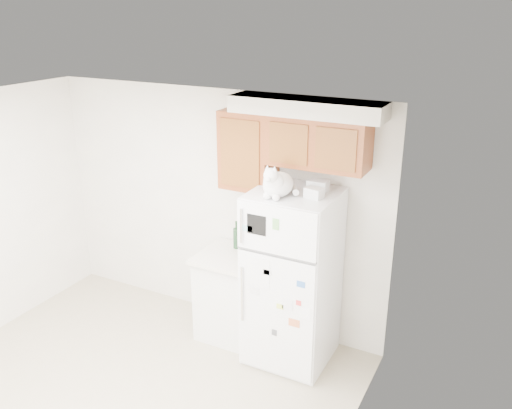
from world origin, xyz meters
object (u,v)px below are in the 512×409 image
Objects in this scene: base_counter at (232,294)px; cat at (277,184)px; storage_box_front at (314,193)px; storage_box_back at (318,186)px; refrigerator at (292,278)px; bottle_green at (236,235)px; bottle_amber at (244,236)px.

base_counter is 2.04× the size of cat.
base_counter is 1.57m from storage_box_front.
cat is at bearing -131.58° from storage_box_back.
base_counter is 6.13× the size of storage_box_front.
base_counter is at bearing 173.91° from refrigerator.
refrigerator is 5.80× the size of bottle_green.
storage_box_back is at bearing 42.11° from refrigerator.
refrigerator reaches higher than bottle_green.
bottle_amber reaches higher than base_counter.
base_counter is at bearing -124.03° from bottle_amber.
base_counter is at bearing -176.34° from storage_box_back.
base_counter is (-0.69, 0.07, -0.39)m from refrigerator.
storage_box_front is 0.51× the size of bottle_green.
refrigerator is 0.68m from bottle_amber.
storage_box_back is at bearing 111.23° from storage_box_front.
refrigerator is 0.93m from storage_box_back.
bottle_amber is at bearing -20.05° from bottle_green.
storage_box_front is 0.44× the size of bottle_amber.
bottle_green is (-0.72, 0.23, 0.22)m from refrigerator.
bottle_amber is at bearing 146.29° from cat.
refrigerator is 11.33× the size of storage_box_front.
cat reaches higher than refrigerator.
refrigerator is at bearing -6.09° from base_counter.
cat reaches higher than bottle_amber.
bottle_green is at bearing 159.95° from bottle_amber.
base_counter is 2.70× the size of bottle_amber.
cat is (0.60, -0.23, 1.36)m from base_counter.
storage_box_back is at bearing -4.88° from bottle_green.
bottle_amber is at bearing 55.97° from base_counter.
storage_box_front is (0.30, 0.12, -0.07)m from cat.
cat reaches higher than storage_box_back.
storage_box_back is 0.19m from storage_box_front.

